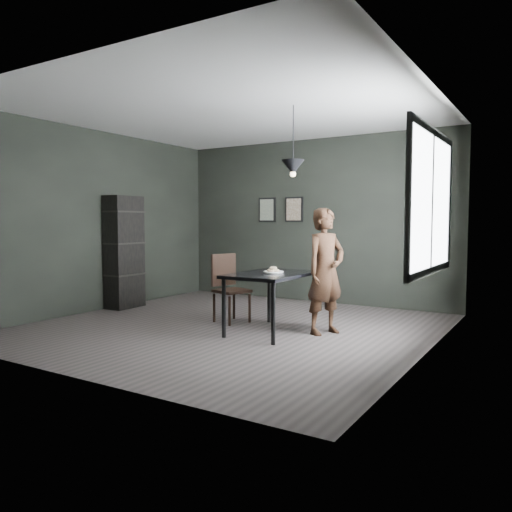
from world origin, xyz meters
The scene contains 13 objects.
ground centered at (0.00, 0.00, 0.00)m, with size 5.00×5.00×0.00m, color #352F2E.
back_wall centered at (0.00, 2.50, 1.40)m, with size 5.00×0.10×2.80m, color black.
ceiling centered at (0.00, 0.00, 2.80)m, with size 5.00×5.00×0.02m.
window_assembly centered at (2.47, 0.20, 1.60)m, with size 0.04×1.96×1.56m.
cafe_table centered at (0.60, 0.00, 0.67)m, with size 0.80×1.20×0.75m.
white_plate centered at (0.63, 0.01, 0.76)m, with size 0.23×0.23×0.01m, color white.
donut_pile centered at (0.63, 0.01, 0.79)m, with size 0.17×0.17×0.07m.
woman centered at (1.20, 0.30, 0.78)m, with size 0.57×0.37×1.56m, color black.
wood_chair centered at (-0.25, 0.29, 0.53)m, with size 0.51×0.51×0.94m.
shelf_unit centered at (-2.32, 0.34, 0.90)m, with size 0.34×0.60×1.80m, color black.
pendant_lamp centered at (0.85, 0.10, 2.05)m, with size 0.28×0.28×0.86m.
framed_print_left centered at (-0.90, 2.47, 1.60)m, with size 0.34×0.04×0.44m.
framed_print_right centered at (-0.35, 2.47, 1.60)m, with size 0.34×0.04×0.44m.
Camera 1 is at (3.68, -5.37, 1.39)m, focal length 35.00 mm.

